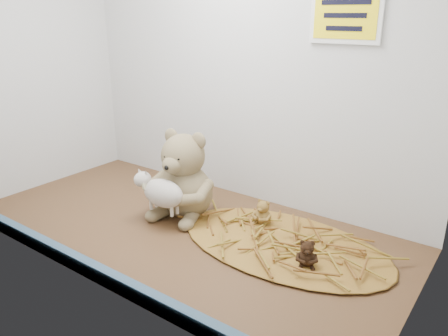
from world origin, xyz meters
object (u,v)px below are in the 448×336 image
Objects in this scene: mini_teddy_brown at (307,252)px; main_teddy at (185,174)px; mini_teddy_tan at (263,211)px; toy_lamb at (163,193)px.

main_teddy is at bearing 143.71° from mini_teddy_brown.
mini_teddy_brown is at bearing -30.85° from mini_teddy_tan.
main_teddy is 9.48cm from toy_lamb.
main_teddy is 3.61× the size of mini_teddy_tan.
toy_lamb is at bearing 156.07° from mini_teddy_brown.
toy_lamb reaches higher than mini_teddy_tan.
toy_lamb is 2.62× the size of mini_teddy_brown.
main_teddy is 3.94× the size of mini_teddy_brown.
mini_teddy_tan is at bearing 118.97° from mini_teddy_brown.
mini_teddy_tan is at bearing 34.50° from toy_lamb.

